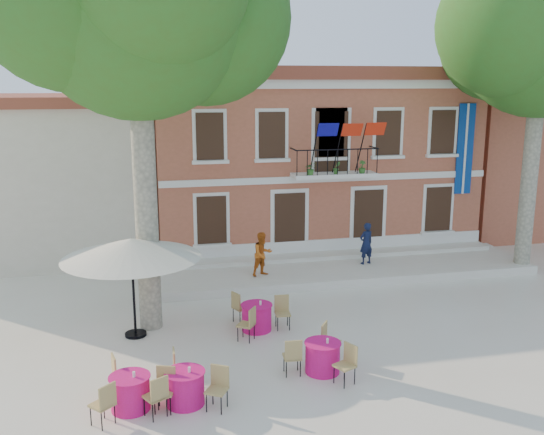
{
  "coord_description": "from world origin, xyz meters",
  "views": [
    {
      "loc": [
        -5.21,
        -15.96,
        6.9
      ],
      "look_at": [
        -0.85,
        3.5,
        2.45
      ],
      "focal_mm": 40.0,
      "sensor_mm": 36.0,
      "label": 1
    }
  ],
  "objects_px": {
    "pedestrian_orange": "(263,254)",
    "cafe_table_1": "(323,356)",
    "pedestrian_navy": "(366,243)",
    "cafe_table_2": "(130,391)",
    "plane_tree_west": "(137,4)",
    "plane_tree_east": "(543,34)",
    "cafe_table_0": "(185,386)",
    "cafe_table_3": "(257,316)",
    "patio_umbrella": "(131,249)"
  },
  "relations": [
    {
      "from": "patio_umbrella",
      "to": "cafe_table_0",
      "type": "xyz_separation_m",
      "value": [
        1.05,
        -4.01,
        -2.09
      ]
    },
    {
      "from": "pedestrian_navy",
      "to": "cafe_table_0",
      "type": "height_order",
      "value": "pedestrian_navy"
    },
    {
      "from": "pedestrian_navy",
      "to": "cafe_table_2",
      "type": "relative_size",
      "value": 0.85
    },
    {
      "from": "cafe_table_0",
      "to": "pedestrian_navy",
      "type": "bearing_deg",
      "value": 47.96
    },
    {
      "from": "cafe_table_2",
      "to": "pedestrian_navy",
      "type": "bearing_deg",
      "value": 43.58
    },
    {
      "from": "pedestrian_orange",
      "to": "cafe_table_2",
      "type": "distance_m",
      "value": 8.82
    },
    {
      "from": "cafe_table_3",
      "to": "patio_umbrella",
      "type": "bearing_deg",
      "value": 173.86
    },
    {
      "from": "plane_tree_west",
      "to": "plane_tree_east",
      "type": "relative_size",
      "value": 1.04
    },
    {
      "from": "cafe_table_1",
      "to": "patio_umbrella",
      "type": "bearing_deg",
      "value": 143.98
    },
    {
      "from": "cafe_table_2",
      "to": "cafe_table_3",
      "type": "height_order",
      "value": "same"
    },
    {
      "from": "plane_tree_west",
      "to": "cafe_table_2",
      "type": "height_order",
      "value": "plane_tree_west"
    },
    {
      "from": "pedestrian_navy",
      "to": "cafe_table_2",
      "type": "distance_m",
      "value": 11.78
    },
    {
      "from": "plane_tree_east",
      "to": "pedestrian_orange",
      "type": "height_order",
      "value": "plane_tree_east"
    },
    {
      "from": "cafe_table_3",
      "to": "pedestrian_navy",
      "type": "bearing_deg",
      "value": 41.85
    },
    {
      "from": "cafe_table_1",
      "to": "plane_tree_east",
      "type": "bearing_deg",
      "value": 32.53
    },
    {
      "from": "cafe_table_1",
      "to": "pedestrian_orange",
      "type": "bearing_deg",
      "value": 90.53
    },
    {
      "from": "pedestrian_navy",
      "to": "pedestrian_orange",
      "type": "height_order",
      "value": "pedestrian_navy"
    },
    {
      "from": "plane_tree_west",
      "to": "pedestrian_navy",
      "type": "bearing_deg",
      "value": 24.3
    },
    {
      "from": "pedestrian_orange",
      "to": "cafe_table_3",
      "type": "height_order",
      "value": "pedestrian_orange"
    },
    {
      "from": "plane_tree_west",
      "to": "pedestrian_orange",
      "type": "relative_size",
      "value": 7.72
    },
    {
      "from": "plane_tree_west",
      "to": "cafe_table_3",
      "type": "distance_m",
      "value": 8.98
    },
    {
      "from": "plane_tree_west",
      "to": "plane_tree_east",
      "type": "height_order",
      "value": "plane_tree_west"
    },
    {
      "from": "patio_umbrella",
      "to": "plane_tree_east",
      "type": "bearing_deg",
      "value": 11.86
    },
    {
      "from": "patio_umbrella",
      "to": "cafe_table_2",
      "type": "xyz_separation_m",
      "value": [
        -0.12,
        -3.96,
        -2.09
      ]
    },
    {
      "from": "plane_tree_east",
      "to": "pedestrian_orange",
      "type": "xyz_separation_m",
      "value": [
        -9.79,
        0.63,
        -7.45
      ]
    },
    {
      "from": "plane_tree_west",
      "to": "pedestrian_navy",
      "type": "distance_m",
      "value": 11.7
    },
    {
      "from": "cafe_table_0",
      "to": "cafe_table_1",
      "type": "relative_size",
      "value": 1.0
    },
    {
      "from": "plane_tree_east",
      "to": "pedestrian_orange",
      "type": "bearing_deg",
      "value": 176.31
    },
    {
      "from": "pedestrian_orange",
      "to": "cafe_table_3",
      "type": "bearing_deg",
      "value": -126.83
    },
    {
      "from": "cafe_table_0",
      "to": "pedestrian_orange",
      "type": "bearing_deg",
      "value": 66.46
    },
    {
      "from": "cafe_table_1",
      "to": "pedestrian_navy",
      "type": "bearing_deg",
      "value": 61.69
    },
    {
      "from": "plane_tree_east",
      "to": "cafe_table_2",
      "type": "bearing_deg",
      "value": -154.07
    },
    {
      "from": "cafe_table_2",
      "to": "cafe_table_0",
      "type": "bearing_deg",
      "value": -2.1
    },
    {
      "from": "pedestrian_navy",
      "to": "cafe_table_0",
      "type": "distance_m",
      "value": 10.99
    },
    {
      "from": "plane_tree_east",
      "to": "cafe_table_3",
      "type": "height_order",
      "value": "plane_tree_east"
    },
    {
      "from": "plane_tree_east",
      "to": "pedestrian_navy",
      "type": "relative_size",
      "value": 7.36
    },
    {
      "from": "pedestrian_orange",
      "to": "cafe_table_1",
      "type": "xyz_separation_m",
      "value": [
        0.06,
        -6.83,
        -0.65
      ]
    },
    {
      "from": "plane_tree_west",
      "to": "cafe_table_2",
      "type": "bearing_deg",
      "value": -97.11
    },
    {
      "from": "plane_tree_west",
      "to": "pedestrian_orange",
      "type": "distance_m",
      "value": 9.24
    },
    {
      "from": "plane_tree_west",
      "to": "cafe_table_1",
      "type": "height_order",
      "value": "plane_tree_west"
    },
    {
      "from": "plane_tree_east",
      "to": "patio_umbrella",
      "type": "xyz_separation_m",
      "value": [
        -14.16,
        -2.97,
        -6.02
      ]
    },
    {
      "from": "plane_tree_east",
      "to": "plane_tree_west",
      "type": "bearing_deg",
      "value": -169.97
    },
    {
      "from": "cafe_table_1",
      "to": "cafe_table_2",
      "type": "distance_m",
      "value": 4.61
    },
    {
      "from": "pedestrian_navy",
      "to": "cafe_table_2",
      "type": "height_order",
      "value": "pedestrian_navy"
    },
    {
      "from": "plane_tree_west",
      "to": "cafe_table_1",
      "type": "xyz_separation_m",
      "value": [
        3.99,
        -3.78,
        -8.44
      ]
    },
    {
      "from": "cafe_table_1",
      "to": "cafe_table_3",
      "type": "xyz_separation_m",
      "value": [
        -1.06,
        2.86,
        0.0
      ]
    },
    {
      "from": "pedestrian_navy",
      "to": "pedestrian_orange",
      "type": "xyz_separation_m",
      "value": [
        -4.03,
        -0.54,
        -0.01
      ]
    },
    {
      "from": "cafe_table_1",
      "to": "cafe_table_2",
      "type": "xyz_separation_m",
      "value": [
        -4.55,
        -0.74,
        0.0
      ]
    },
    {
      "from": "plane_tree_east",
      "to": "cafe_table_3",
      "type": "bearing_deg",
      "value": -162.81
    },
    {
      "from": "pedestrian_navy",
      "to": "cafe_table_0",
      "type": "relative_size",
      "value": 0.84
    }
  ]
}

